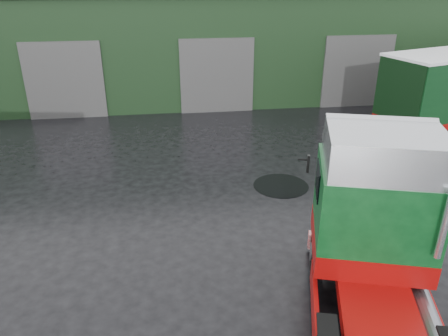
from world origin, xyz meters
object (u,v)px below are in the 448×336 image
Objects in this scene: hero_tractor at (388,262)px; warehouse at (206,38)px; tree_back_a at (97,2)px; tree_back_b at (285,12)px.

warehouse is at bearing 109.83° from hero_tractor.
hero_tractor is at bearing -74.28° from tree_back_a.
hero_tractor is 0.92× the size of tree_back_b.
tree_back_a is (-8.00, 10.00, 1.59)m from warehouse.
warehouse is at bearing -128.66° from tree_back_b.
tree_back_a reaches higher than tree_back_b.
tree_back_a is at bearing 122.35° from hero_tractor.
tree_back_b is (16.00, 0.00, -1.00)m from tree_back_a.
warehouse is 12.90m from tree_back_a.
tree_back_b is (8.00, 10.00, 0.59)m from warehouse.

